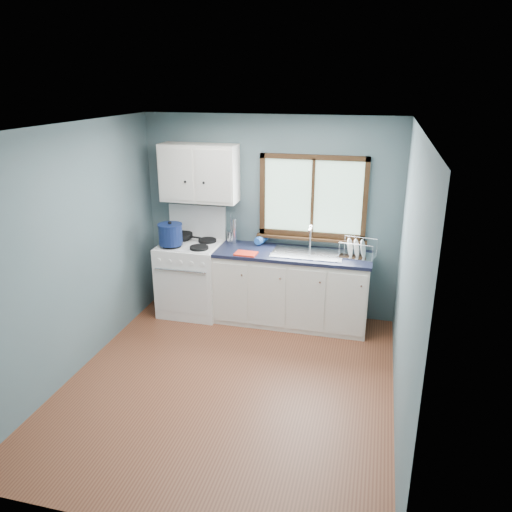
% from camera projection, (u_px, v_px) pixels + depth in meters
% --- Properties ---
extents(floor, '(3.20, 3.60, 0.02)m').
position_uv_depth(floor, '(229.00, 384.00, 5.01)').
color(floor, brown).
rests_on(floor, ground).
extents(ceiling, '(3.20, 3.60, 0.02)m').
position_uv_depth(ceiling, '(224.00, 126.00, 4.17)').
color(ceiling, white).
rests_on(ceiling, wall_back).
extents(wall_back, '(3.20, 0.02, 2.50)m').
position_uv_depth(wall_back, '(270.00, 217.00, 6.25)').
color(wall_back, slate).
rests_on(wall_back, ground).
extents(wall_front, '(3.20, 0.02, 2.50)m').
position_uv_depth(wall_front, '(136.00, 372.00, 2.94)').
color(wall_front, slate).
rests_on(wall_front, ground).
extents(wall_left, '(0.02, 3.60, 2.50)m').
position_uv_depth(wall_left, '(72.00, 253.00, 4.96)').
color(wall_left, slate).
rests_on(wall_left, ground).
extents(wall_right, '(0.02, 3.60, 2.50)m').
position_uv_depth(wall_right, '(409.00, 283.00, 4.22)').
color(wall_right, slate).
rests_on(wall_right, ground).
extents(gas_range, '(0.76, 0.69, 1.36)m').
position_uv_depth(gas_range, '(192.00, 276.00, 6.41)').
color(gas_range, white).
rests_on(gas_range, floor).
extents(base_cabinets, '(1.85, 0.60, 0.88)m').
position_uv_depth(base_cabinets, '(292.00, 291.00, 6.15)').
color(base_cabinets, silver).
rests_on(base_cabinets, floor).
extents(countertop, '(1.89, 0.64, 0.04)m').
position_uv_depth(countertop, '(293.00, 254.00, 5.99)').
color(countertop, black).
rests_on(countertop, base_cabinets).
extents(sink, '(0.84, 0.46, 0.44)m').
position_uv_depth(sink, '(307.00, 258.00, 5.96)').
color(sink, silver).
rests_on(sink, countertop).
extents(window, '(1.36, 0.10, 1.03)m').
position_uv_depth(window, '(313.00, 203.00, 6.01)').
color(window, '#9EC6A8').
rests_on(window, wall_back).
extents(upper_cabinets, '(0.95, 0.35, 0.70)m').
position_uv_depth(upper_cabinets, '(199.00, 173.00, 6.09)').
color(upper_cabinets, silver).
rests_on(upper_cabinets, wall_back).
extents(skillet, '(0.44, 0.32, 0.06)m').
position_uv_depth(skillet, '(182.00, 235.00, 6.41)').
color(skillet, black).
rests_on(skillet, gas_range).
extents(stockpot, '(0.39, 0.39, 0.30)m').
position_uv_depth(stockpot, '(170.00, 234.00, 6.11)').
color(stockpot, '#101D4B').
rests_on(stockpot, gas_range).
extents(utensil_crock, '(0.15, 0.15, 0.37)m').
position_uv_depth(utensil_crock, '(232.00, 236.00, 6.34)').
color(utensil_crock, silver).
rests_on(utensil_crock, countertop).
extents(thermos, '(0.09, 0.09, 0.32)m').
position_uv_depth(thermos, '(234.00, 231.00, 6.27)').
color(thermos, silver).
rests_on(thermos, countertop).
extents(soap_bottle, '(0.14, 0.14, 0.28)m').
position_uv_depth(soap_bottle, '(257.00, 235.00, 6.17)').
color(soap_bottle, blue).
rests_on(soap_bottle, countertop).
extents(dish_towel, '(0.27, 0.20, 0.02)m').
position_uv_depth(dish_towel, '(246.00, 254.00, 5.91)').
color(dish_towel, red).
rests_on(dish_towel, countertop).
extents(dish_rack, '(0.44, 0.36, 0.21)m').
position_uv_depth(dish_rack, '(357.00, 252.00, 5.83)').
color(dish_rack, silver).
rests_on(dish_rack, countertop).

